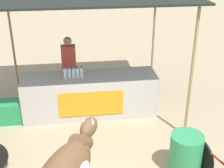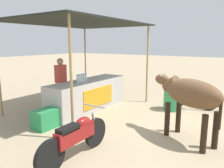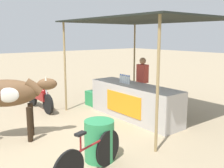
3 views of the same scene
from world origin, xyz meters
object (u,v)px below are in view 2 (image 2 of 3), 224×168
at_px(cooler_box, 46,119).
at_px(motorcycle_parked, 76,136).
at_px(stall_counter, 88,95).
at_px(cow, 189,95).
at_px(bicycle_leaning, 192,99).
at_px(water_barrel, 173,98).
at_px(vendor_behind_counter, 61,83).

bearing_deg(cooler_box, motorcycle_parked, -111.17).
bearing_deg(stall_counter, motorcycle_parked, -144.19).
relative_size(cow, bicycle_leaning, 1.12).
bearing_deg(cow, cooler_box, 112.10).
bearing_deg(cow, bicycle_leaning, 12.30).
distance_m(cow, bicycle_leaning, 2.56).
distance_m(stall_counter, motorcycle_parked, 3.01).
bearing_deg(motorcycle_parked, stall_counter, 35.81).
bearing_deg(stall_counter, water_barrel, -56.51).
xyz_separation_m(motorcycle_parked, bicycle_leaning, (4.34, -0.97, -0.08)).
xyz_separation_m(cow, bicycle_leaning, (2.41, 0.53, -0.69)).
xyz_separation_m(vendor_behind_counter, bicycle_leaning, (2.34, -3.48, -0.50)).
bearing_deg(water_barrel, vendor_behind_counter, 122.79).
relative_size(water_barrel, cow, 0.43).
height_order(cow, bicycle_leaning, cow).
height_order(stall_counter, motorcycle_parked, stall_counter).
height_order(stall_counter, vendor_behind_counter, vendor_behind_counter).
bearing_deg(vendor_behind_counter, water_barrel, -57.21).
xyz_separation_m(water_barrel, motorcycle_parked, (-3.92, 0.48, 0.04)).
bearing_deg(bicycle_leaning, cooler_box, 144.56).
height_order(vendor_behind_counter, water_barrel, vendor_behind_counter).
relative_size(water_barrel, motorcycle_parked, 0.43).
bearing_deg(vendor_behind_counter, cow, -90.98).
height_order(stall_counter, cooler_box, stall_counter).
distance_m(vendor_behind_counter, water_barrel, 3.59).
relative_size(motorcycle_parked, bicycle_leaning, 1.13).
distance_m(cooler_box, motorcycle_parked, 1.79).
bearing_deg(vendor_behind_counter, bicycle_leaning, -56.02).
height_order(water_barrel, motorcycle_parked, motorcycle_parked).
distance_m(cooler_box, water_barrel, 3.92).
distance_m(stall_counter, vendor_behind_counter, 0.95).
height_order(cooler_box, motorcycle_parked, motorcycle_parked).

